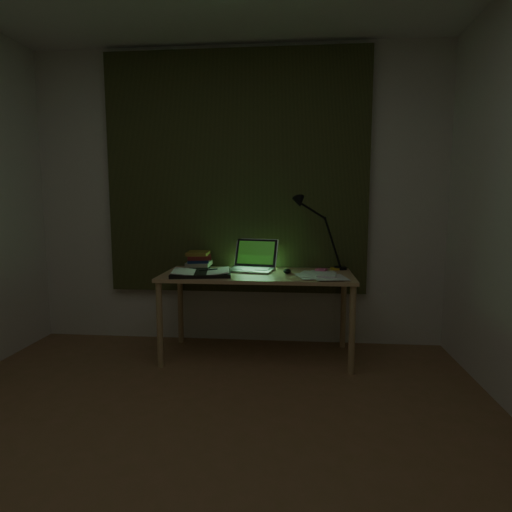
% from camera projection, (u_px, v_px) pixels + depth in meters
% --- Properties ---
extents(floor, '(3.50, 4.00, 0.00)m').
position_uv_depth(floor, '(174.00, 488.00, 1.84)').
color(floor, brown).
rests_on(floor, ground).
extents(wall_back, '(3.50, 0.00, 2.50)m').
position_uv_depth(wall_back, '(237.00, 198.00, 3.65)').
color(wall_back, silver).
rests_on(wall_back, ground).
extents(curtain, '(2.20, 0.06, 2.00)m').
position_uv_depth(curtain, '(236.00, 174.00, 3.59)').
color(curtain, '#30341A').
rests_on(curtain, wall_back).
extents(desk, '(1.47, 0.64, 0.67)m').
position_uv_depth(desk, '(257.00, 315.00, 3.35)').
color(desk, tan).
rests_on(desk, floor).
extents(laptop, '(0.43, 0.46, 0.26)m').
position_uv_depth(laptop, '(250.00, 255.00, 3.40)').
color(laptop, '#B9B9BE').
rests_on(laptop, desk).
extents(open_textbook, '(0.49, 0.38, 0.04)m').
position_uv_depth(open_textbook, '(201.00, 273.00, 3.23)').
color(open_textbook, white).
rests_on(open_textbook, desk).
extents(book_stack, '(0.23, 0.26, 0.15)m').
position_uv_depth(book_stack, '(199.00, 260.00, 3.53)').
color(book_stack, white).
rests_on(book_stack, desk).
extents(loose_papers, '(0.34, 0.36, 0.02)m').
position_uv_depth(loose_papers, '(320.00, 275.00, 3.18)').
color(loose_papers, silver).
rests_on(loose_papers, desk).
extents(mouse, '(0.06, 0.10, 0.04)m').
position_uv_depth(mouse, '(287.00, 271.00, 3.31)').
color(mouse, black).
rests_on(mouse, desk).
extents(sticky_yellow, '(0.10, 0.10, 0.02)m').
position_uv_depth(sticky_yellow, '(336.00, 269.00, 3.49)').
color(sticky_yellow, gold).
rests_on(sticky_yellow, desk).
extents(sticky_pink, '(0.10, 0.10, 0.02)m').
position_uv_depth(sticky_pink, '(321.00, 270.00, 3.43)').
color(sticky_pink, pink).
rests_on(sticky_pink, desk).
extents(desk_lamp, '(0.42, 0.35, 0.57)m').
position_uv_depth(desk_lamp, '(341.00, 235.00, 3.47)').
color(desk_lamp, black).
rests_on(desk_lamp, desk).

